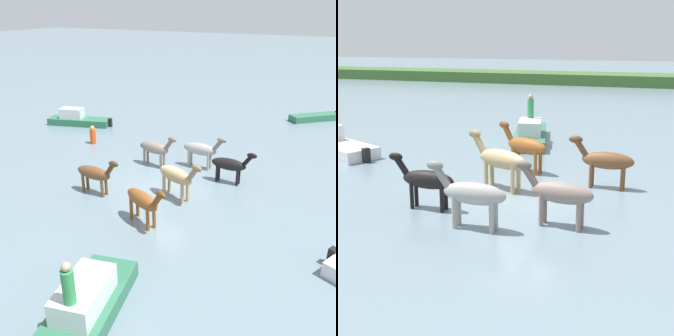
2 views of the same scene
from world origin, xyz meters
TOP-DOWN VIEW (x-y plane):
  - ground_plane at (0.00, 0.00)m, footprint 200.52×200.52m
  - distant_shoreline at (0.00, 41.44)m, footprint 180.47×6.00m
  - horse_lead at (2.52, 1.90)m, footprint 2.32×0.60m
  - horse_gray_outer at (-2.42, -2.02)m, footprint 2.19×0.54m
  - horse_dark_mare at (-0.92, 0.60)m, footprint 2.51×1.28m
  - horse_pinto_flank at (1.76, -2.17)m, footprint 2.34×0.75m
  - horse_mid_herd at (-0.48, -3.07)m, footprint 2.38×0.61m
  - horse_rear_stallion at (-0.75, 3.12)m, footprint 2.35×1.34m
  - boat_skiff_near at (-2.04, 8.58)m, footprint 2.76×5.79m
  - person_spotter_bow at (-2.10, 8.74)m, footprint 0.32×0.32m

SIDE VIEW (x-z plane):
  - ground_plane at x=0.00m, z-range 0.00..0.00m
  - distant_shoreline at x=0.00m, z-range -1.20..1.20m
  - boat_skiff_near at x=-2.04m, z-range -0.36..1.01m
  - horse_gray_outer at x=-2.42m, z-range 0.09..1.80m
  - horse_pinto_flank at x=1.76m, z-range 0.09..1.90m
  - horse_lead at x=2.52m, z-range 0.09..1.90m
  - horse_mid_herd at x=-0.48m, z-range 0.09..1.95m
  - horse_rear_stallion at x=-0.75m, z-range 0.10..1.98m
  - horse_dark_mare at x=-0.92m, z-range 0.10..2.08m
  - person_spotter_bow at x=-2.10m, z-range 1.17..2.36m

